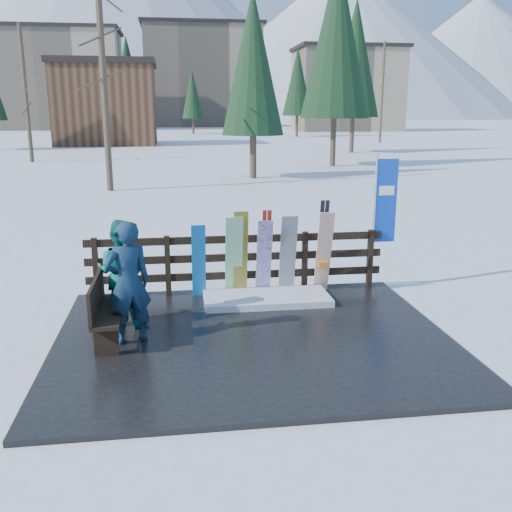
{
  "coord_description": "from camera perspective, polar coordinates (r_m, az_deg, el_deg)",
  "views": [
    {
      "loc": [
        -1.11,
        -8.13,
        3.44
      ],
      "look_at": [
        0.19,
        1.0,
        1.1
      ],
      "focal_mm": 40.0,
      "sensor_mm": 36.0,
      "label": 1
    }
  ],
  "objects": [
    {
      "name": "person_front",
      "position": [
        8.58,
        -12.66,
        -2.61
      ],
      "size": [
        0.79,
        0.65,
        1.85
      ],
      "primitive_type": "imported",
      "rotation": [
        0.0,
        0.0,
        3.49
      ],
      "color": "#183C50",
      "rests_on": "deck"
    },
    {
      "name": "ski_pair_b",
      "position": [
        10.82,
        6.59,
        0.99
      ],
      "size": [
        0.17,
        0.34,
        1.8
      ],
      "color": "black",
      "rests_on": "deck"
    },
    {
      "name": "snow_patch",
      "position": [
        10.4,
        1.09,
        -4.27
      ],
      "size": [
        2.27,
        1.0,
        0.12
      ],
      "primitive_type": "cube",
      "color": "white",
      "rests_on": "deck"
    },
    {
      "name": "fence",
      "position": [
        10.74,
        -1.88,
        -0.34
      ],
      "size": [
        5.6,
        0.1,
        1.15
      ],
      "color": "black",
      "rests_on": "deck"
    },
    {
      "name": "bench",
      "position": [
        8.86,
        -14.91,
        -5.0
      ],
      "size": [
        0.41,
        1.5,
        0.97
      ],
      "color": "black",
      "rests_on": "deck"
    },
    {
      "name": "resort_buildings",
      "position": [
        123.72,
        -7.39,
        17.1
      ],
      "size": [
        73.0,
        87.6,
        22.6
      ],
      "color": "tan",
      "rests_on": "ground"
    },
    {
      "name": "person_back",
      "position": [
        9.35,
        -13.29,
        -1.64
      ],
      "size": [
        1.01,
        0.9,
        1.73
      ],
      "primitive_type": "imported",
      "rotation": [
        0.0,
        0.0,
        2.79
      ],
      "color": "#0D6055",
      "rests_on": "deck"
    },
    {
      "name": "ground",
      "position": [
        8.9,
        -0.28,
        -8.51
      ],
      "size": [
        700.0,
        700.0,
        0.0
      ],
      "primitive_type": "plane",
      "color": "white",
      "rests_on": "ground"
    },
    {
      "name": "rental_flag",
      "position": [
        11.24,
        12.59,
        4.92
      ],
      "size": [
        0.45,
        0.04,
        2.6
      ],
      "color": "silver",
      "rests_on": "deck"
    },
    {
      "name": "snowboard_2",
      "position": [
        10.49,
        -1.56,
        0.21
      ],
      "size": [
        0.26,
        0.34,
        1.64
      ],
      "primitive_type": "cube",
      "rotation": [
        0.19,
        0.0,
        0.0
      ],
      "color": "yellow",
      "rests_on": "deck"
    },
    {
      "name": "snowboard_5",
      "position": [
        10.78,
        6.8,
        0.37
      ],
      "size": [
        0.28,
        0.41,
        1.59
      ],
      "primitive_type": "cube",
      "rotation": [
        0.24,
        0.0,
        0.0
      ],
      "color": "white",
      "rests_on": "deck"
    },
    {
      "name": "snowboard_0",
      "position": [
        10.46,
        -5.75,
        -0.53
      ],
      "size": [
        0.25,
        0.33,
        1.41
      ],
      "primitive_type": "cube",
      "rotation": [
        0.22,
        0.0,
        0.0
      ],
      "color": "blue",
      "rests_on": "deck"
    },
    {
      "name": "snowboard_4",
      "position": [
        10.64,
        3.2,
        0.1
      ],
      "size": [
        0.31,
        0.34,
        1.53
      ],
      "primitive_type": "cube",
      "rotation": [
        0.2,
        0.0,
        0.0
      ],
      "color": "black",
      "rests_on": "deck"
    },
    {
      "name": "trees",
      "position": [
        58.06,
        -2.95,
        16.33
      ],
      "size": [
        42.05,
        68.83,
        12.09
      ],
      "color": "#382B1E",
      "rests_on": "ground"
    },
    {
      "name": "deck",
      "position": [
        8.88,
        -0.28,
        -8.27
      ],
      "size": [
        6.0,
        5.0,
        0.08
      ],
      "primitive_type": "cube",
      "color": "black",
      "rests_on": "ground"
    },
    {
      "name": "snowboard_3",
      "position": [
        10.57,
        0.8,
        -0.17
      ],
      "size": [
        0.28,
        0.39,
        1.46
      ],
      "primitive_type": "cube",
      "rotation": [
        0.25,
        0.0,
        0.0
      ],
      "color": "white",
      "rests_on": "deck"
    },
    {
      "name": "ski_pair_a",
      "position": [
        10.62,
        1.02,
        0.37
      ],
      "size": [
        0.16,
        0.23,
        1.63
      ],
      "color": "maroon",
      "rests_on": "deck"
    },
    {
      "name": "snowboard_1",
      "position": [
        10.49,
        -2.22,
        -0.06
      ],
      "size": [
        0.32,
        0.39,
        1.54
      ],
      "primitive_type": "cube",
      "rotation": [
        0.23,
        0.0,
        0.0
      ],
      "color": "white",
      "rests_on": "deck"
    },
    {
      "name": "mountains",
      "position": [
        339.9,
        -10.32,
        21.96
      ],
      "size": [
        520.0,
        260.0,
        120.0
      ],
      "color": "white",
      "rests_on": "ground"
    }
  ]
}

